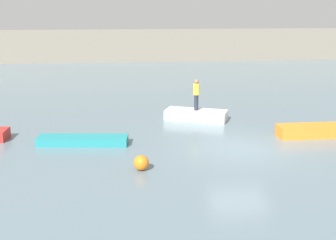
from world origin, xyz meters
name	(u,v)px	position (x,y,z in m)	size (l,w,h in m)	color
ground_plane	(240,148)	(0.00, 0.00, 0.00)	(120.00, 120.00, 0.00)	slate
embankment_wall	(171,45)	(0.00, 29.25, 1.62)	(80.00, 1.20, 3.24)	gray
rowboat_teal	(83,140)	(-6.67, 1.22, 0.18)	(3.89, 0.94, 0.36)	teal
rowboat_white	(196,115)	(-1.11, 4.98, 0.26)	(3.18, 1.19, 0.52)	white
rowboat_orange	(318,131)	(3.99, 1.44, 0.27)	(3.73, 0.98, 0.55)	orange
person_yellow_shirt	(196,93)	(-1.11, 4.98, 1.42)	(0.32, 0.32, 1.63)	#232838
mooring_buoy	(141,163)	(-4.25, -2.18, 0.28)	(0.57, 0.57, 0.57)	orange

